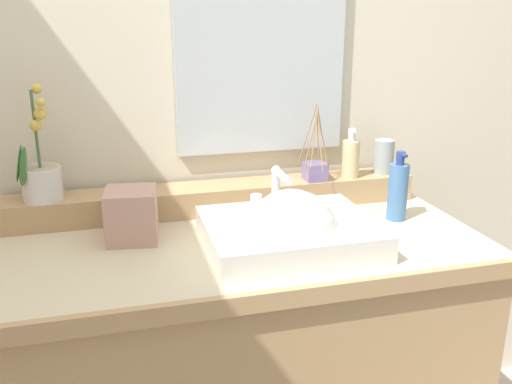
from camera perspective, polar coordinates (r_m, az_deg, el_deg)
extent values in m
cube|color=beige|center=(1.79, -5.27, 11.04)|extent=(2.98, 0.20, 2.41)
cube|color=tan|center=(1.70, -1.89, -18.68)|extent=(1.28, 0.60, 0.81)
cube|color=beige|center=(1.49, -2.06, -5.48)|extent=(1.31, 0.62, 0.04)
cube|color=tan|center=(1.22, 1.30, -11.10)|extent=(1.31, 0.02, 0.04)
cube|color=tan|center=(1.68, -3.88, -0.58)|extent=(1.23, 0.13, 0.08)
cube|color=white|center=(1.42, 3.45, -4.31)|extent=(0.43, 0.35, 0.07)
sphere|color=white|center=(1.41, 3.67, -4.62)|extent=(0.24, 0.24, 0.24)
cylinder|color=silver|center=(1.50, 2.06, 0.40)|extent=(0.02, 0.02, 0.10)
cylinder|color=silver|center=(1.44, 2.72, 1.66)|extent=(0.02, 0.11, 0.02)
sphere|color=silver|center=(1.49, 2.08, 2.23)|extent=(0.03, 0.03, 0.03)
cylinder|color=silver|center=(1.50, 0.03, -0.94)|extent=(0.03, 0.03, 0.04)
cylinder|color=silver|center=(1.53, 4.02, -0.59)|extent=(0.03, 0.03, 0.04)
cylinder|color=silver|center=(1.63, -21.15, 0.80)|extent=(0.11, 0.11, 0.09)
cylinder|color=tan|center=(1.62, -21.31, 2.17)|extent=(0.09, 0.09, 0.01)
cylinder|color=#476B38|center=(1.59, -21.76, 6.00)|extent=(0.01, 0.01, 0.21)
ellipsoid|color=#387033|center=(1.62, -23.23, 2.72)|extent=(0.03, 0.03, 0.10)
ellipsoid|color=#387033|center=(1.58, -22.86, 2.44)|extent=(0.04, 0.04, 0.10)
ellipsoid|color=#387033|center=(1.61, -23.02, 2.68)|extent=(0.03, 0.03, 0.09)
sphere|color=gold|center=(1.59, -21.74, 6.38)|extent=(0.03, 0.03, 0.03)
sphere|color=gold|center=(1.58, -21.34, 7.53)|extent=(0.03, 0.03, 0.03)
sphere|color=gold|center=(1.56, -21.29, 8.58)|extent=(0.02, 0.02, 0.02)
sphere|color=gold|center=(1.59, -21.66, 9.84)|extent=(0.03, 0.03, 0.03)
cylinder|color=beige|center=(1.76, 9.73, 3.36)|extent=(0.05, 0.05, 0.12)
cylinder|color=silver|center=(1.74, 9.84, 5.50)|extent=(0.02, 0.02, 0.02)
cylinder|color=silver|center=(1.74, 9.88, 6.11)|extent=(0.02, 0.02, 0.02)
cylinder|color=silver|center=(1.72, 10.09, 6.14)|extent=(0.01, 0.03, 0.01)
cylinder|color=#949FA2|center=(1.83, 13.02, 3.59)|extent=(0.06, 0.06, 0.11)
cube|color=slate|center=(1.72, 6.10, 2.13)|extent=(0.07, 0.07, 0.06)
cylinder|color=#9E7A4C|center=(1.70, 6.92, 5.39)|extent=(0.05, 0.00, 0.16)
cylinder|color=#9E7A4C|center=(1.71, 6.41, 5.48)|extent=(0.03, 0.03, 0.16)
cylinder|color=#9E7A4C|center=(1.71, 5.95, 5.60)|extent=(0.00, 0.05, 0.17)
cylinder|color=#9E7A4C|center=(1.70, 5.32, 5.91)|extent=(0.05, 0.04, 0.19)
cylinder|color=#9E7A4C|center=(1.69, 5.67, 5.30)|extent=(0.04, 0.00, 0.16)
cylinder|color=#9E7A4C|center=(1.67, 5.98, 5.39)|extent=(0.03, 0.04, 0.17)
cylinder|color=#9E7A4C|center=(1.66, 6.60, 5.46)|extent=(0.01, 0.07, 0.19)
cylinder|color=#9E7A4C|center=(1.68, 6.87, 5.66)|extent=(0.03, 0.03, 0.19)
cylinder|color=teal|center=(1.64, 14.39, -0.02)|extent=(0.06, 0.06, 0.16)
cylinder|color=navy|center=(1.62, 14.63, 3.06)|extent=(0.02, 0.02, 0.02)
cylinder|color=navy|center=(1.61, 14.68, 3.72)|extent=(0.03, 0.03, 0.02)
cylinder|color=navy|center=(1.60, 14.97, 3.72)|extent=(0.01, 0.03, 0.01)
cube|color=tan|center=(1.49, -12.68, -2.33)|extent=(0.15, 0.15, 0.14)
cube|color=silver|center=(1.70, 0.55, 14.62)|extent=(0.52, 0.02, 0.63)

